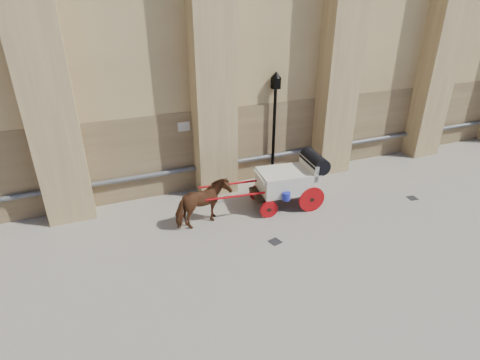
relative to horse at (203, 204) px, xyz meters
name	(u,v)px	position (x,y,z in m)	size (l,w,h in m)	color
ground	(286,234)	(2.15, -1.48, -0.74)	(90.00, 90.00, 0.00)	gray
horse	(203,204)	(0.00, 0.00, 0.00)	(0.80, 1.76, 1.49)	brown
carriage	(291,179)	(3.17, 0.10, 0.25)	(4.30, 1.63, 1.84)	black
street_lamp	(274,124)	(3.60, 2.32, 1.49)	(0.39, 0.39, 4.18)	black
drain_grate_near	(275,242)	(1.67, -1.72, -0.74)	(0.32, 0.32, 0.01)	black
drain_grate_far	(412,198)	(7.50, -1.19, -0.74)	(0.32, 0.32, 0.01)	black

